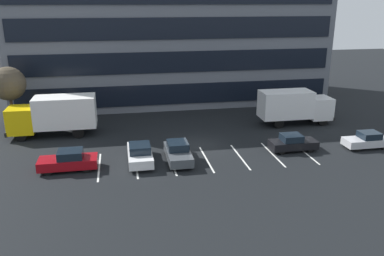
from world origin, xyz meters
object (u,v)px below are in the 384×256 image
Objects in this scene: box_truck_yellow at (54,114)px; sedan_maroon at (69,161)px; sedan_black at (293,143)px; sedan_white at (140,154)px; box_truck_white at (294,105)px; sedan_charcoal at (178,152)px; bare_tree at (8,84)px; sedan_silver at (367,140)px.

sedan_maroon is at bearing -76.24° from box_truck_yellow.
sedan_maroon is at bearing -177.81° from sedan_black.
box_truck_white is at bearing 24.29° from sedan_white.
sedan_charcoal reaches higher than sedan_black.
box_truck_yellow is 21.62m from sedan_black.
box_truck_yellow is 5.85m from bare_tree.
box_truck_white is 1.74× the size of sedan_charcoal.
sedan_black is 0.90× the size of sedan_white.
sedan_charcoal is 0.71× the size of bare_tree.
sedan_maroon is 24.70m from sedan_silver.
sedan_maroon is 13.59m from bare_tree.
sedan_black is at bearing 2.96° from sedan_charcoal.
sedan_maroon is 0.98× the size of sedan_white.
box_truck_white is at bearing 65.46° from sedan_black.
box_truck_yellow is 8.68m from sedan_maroon.
sedan_charcoal is at bearing -150.27° from box_truck_white.
sedan_silver is 33.31m from bare_tree.
sedan_silver is 19.39m from sedan_white.
sedan_white is (-12.83, -0.29, 0.07)m from sedan_black.
box_truck_white is 1.23× the size of bare_tree.
bare_tree is at bearing 119.44° from sedan_maroon.
box_truck_yellow is 28.00m from sedan_silver.
sedan_silver is (24.70, 0.15, -0.07)m from sedan_maroon.
sedan_black is 0.65× the size of bare_tree.
box_truck_yellow reaches higher than sedan_black.
box_truck_white is at bearing -1.74° from box_truck_yellow.
box_truck_white reaches higher than sedan_white.
sedan_charcoal is 9.87m from sedan_black.
sedan_charcoal is 18.86m from bare_tree.
box_truck_yellow reaches higher than sedan_charcoal.
bare_tree reaches higher than sedan_white.
sedan_charcoal reaches higher than sedan_silver.
sedan_silver is (16.42, -0.04, -0.07)m from sedan_charcoal.
sedan_silver is at bearing 0.34° from sedan_maroon.
box_truck_white reaches higher than sedan_charcoal.
bare_tree is (-27.73, 3.77, 2.49)m from box_truck_white.
sedan_white reaches higher than sedan_silver.
sedan_white is at bearing -155.71° from box_truck_white.
bare_tree is (-6.43, 11.38, 3.73)m from sedan_maroon.
sedan_charcoal is 2.98m from sedan_white.
box_truck_white is 8.31m from sedan_silver.
sedan_maroon is 18.16m from sedan_black.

